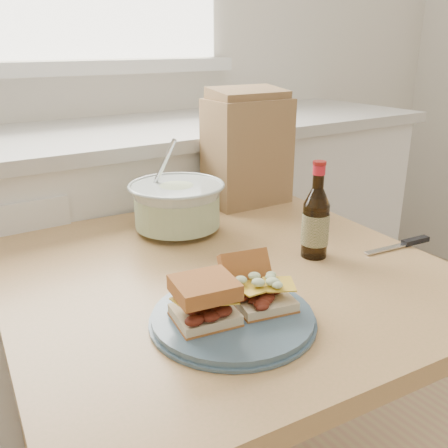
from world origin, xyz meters
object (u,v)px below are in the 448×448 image
plate (233,318)px  coleslaw_bowl (177,208)px  paper_bag (247,152)px  dining_table (224,312)px  beer_bottle (316,222)px

plate → coleslaw_bowl: bearing=73.2°
paper_bag → dining_table: bearing=-129.8°
coleslaw_bowl → paper_bag: size_ratio=0.79×
paper_bag → beer_bottle: bearing=-103.1°
dining_table → coleslaw_bowl: coleslaw_bowl is taller
coleslaw_bowl → beer_bottle: coleslaw_bowl is taller
dining_table → coleslaw_bowl: (0.02, 0.25, 0.17)m
beer_bottle → dining_table: bearing=155.1°
plate → coleslaw_bowl: coleslaw_bowl is taller
plate → paper_bag: bearing=52.1°
coleslaw_bowl → beer_bottle: (0.18, -0.31, 0.02)m
plate → beer_bottle: beer_bottle is taller
beer_bottle → paper_bag: bearing=65.9°
dining_table → paper_bag: 0.55m
dining_table → paper_bag: (0.32, 0.36, 0.26)m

